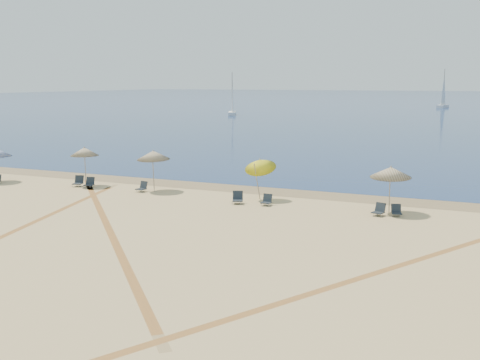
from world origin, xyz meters
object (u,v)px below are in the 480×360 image
object	(u,v)px
chair_4	(142,187)
chair_7	(379,210)
chair_3	(90,183)
chair_6	(267,200)
umbrella_4	(391,172)
chair_5	(238,198)
chair_8	(396,211)
umbrella_3	(260,164)
chair_2	(78,182)
sailboat_0	(232,102)
sailboat_1	(443,96)
umbrella_1	(84,152)
umbrella_2	(153,155)

from	to	relation	value
chair_4	chair_7	size ratio (longest dim) A/B	0.93
chair_3	chair_6	size ratio (longest dim) A/B	1.21
umbrella_4	chair_5	xyz separation A→B (m)	(-8.32, -1.07, -1.86)
chair_8	umbrella_3	bearing A→B (deg)	155.50
chair_3	chair_2	bearing A→B (deg)	162.49
chair_4	sailboat_0	bearing A→B (deg)	120.07
chair_2	sailboat_1	size ratio (longest dim) A/B	0.08
umbrella_4	sailboat_1	world-z (taller)	sailboat_1
umbrella_1	chair_3	size ratio (longest dim) A/B	3.46
umbrella_3	chair_7	xyz separation A→B (m)	(7.21, -1.43, -1.83)
umbrella_3	chair_5	world-z (taller)	umbrella_3
umbrella_1	umbrella_3	xyz separation A→B (m)	(12.40, 0.27, -0.17)
umbrella_4	chair_2	bearing A→B (deg)	-179.39
chair_6	sailboat_0	bearing A→B (deg)	114.19
chair_7	chair_8	bearing A→B (deg)	35.23
chair_6	sailboat_0	xyz separation A→B (m)	(-37.33, 79.58, 2.35)
chair_3	chair_7	world-z (taller)	chair_3
umbrella_3	chair_6	world-z (taller)	umbrella_3
chair_5	sailboat_0	distance (m)	87.40
umbrella_1	sailboat_0	distance (m)	82.07
chair_2	chair_5	world-z (taller)	chair_2
chair_3	chair_6	world-z (taller)	chair_3
umbrella_2	chair_8	bearing A→B (deg)	-4.23
chair_5	chair_4	bearing A→B (deg)	151.02
chair_4	umbrella_4	bearing A→B (deg)	10.77
chair_6	chair_7	size ratio (longest dim) A/B	0.81
chair_3	chair_4	xyz separation A→B (m)	(3.99, 0.11, -0.01)
umbrella_2	sailboat_1	bearing A→B (deg)	86.24
chair_2	chair_4	world-z (taller)	chair_2
sailboat_0	chair_3	bearing A→B (deg)	-94.94
chair_5	sailboat_0	xyz separation A→B (m)	(-35.63, 79.77, 2.32)
umbrella_4	chair_7	bearing A→B (deg)	-111.23
sailboat_0	chair_6	bearing A→B (deg)	-87.15
chair_6	umbrella_4	bearing A→B (deg)	6.59
umbrella_3	chair_3	world-z (taller)	umbrella_3
umbrella_2	chair_5	world-z (taller)	umbrella_2
umbrella_1	sailboat_1	distance (m)	131.12
sailboat_0	chair_5	bearing A→B (deg)	-88.22
umbrella_1	chair_2	xyz separation A→B (m)	(-0.27, -0.43, -1.97)
umbrella_1	chair_3	distance (m)	2.16
umbrella_1	chair_4	bearing A→B (deg)	-4.74
umbrella_1	chair_2	world-z (taller)	umbrella_1
chair_2	chair_4	distance (m)	4.95
chair_8	sailboat_0	world-z (taller)	sailboat_0
chair_2	sailboat_0	xyz separation A→B (m)	(-23.71, 78.92, 2.32)
chair_3	sailboat_0	distance (m)	82.79
chair_2	chair_7	xyz separation A→B (m)	(19.88, -0.72, -0.02)
umbrella_1	umbrella_4	bearing A→B (deg)	-0.61
chair_4	chair_6	xyz separation A→B (m)	(8.67, -0.70, -0.01)
chair_3	chair_8	distance (m)	19.76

